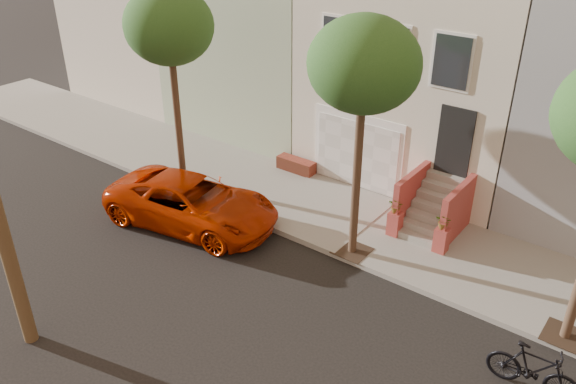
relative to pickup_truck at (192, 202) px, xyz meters
The scene contains 7 objects.
ground 4.44m from the pickup_truck, 34.34° to the right, with size 90.00×90.00×0.00m, color black.
sidewalk 4.67m from the pickup_truck, 38.47° to the left, with size 40.00×3.70×0.15m, color gray.
house_row 9.88m from the pickup_truck, 67.44° to the left, with size 33.10×11.70×7.00m.
tree_left 5.11m from the pickup_truck, 142.80° to the left, with size 2.70×2.57×6.30m.
tree_mid 6.63m from the pickup_truck, 17.16° to the left, with size 2.70×2.57×6.30m.
pickup_truck is the anchor object (origin of this frame).
motorcycle 9.95m from the pickup_truck, ahead, with size 0.51×1.82×1.09m, color black.
Camera 1 is at (7.49, -7.56, 9.09)m, focal length 36.19 mm.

